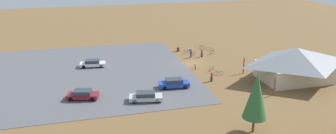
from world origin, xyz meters
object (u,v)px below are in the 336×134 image
Objects in this scene: bicycle_blue_lone_east at (219,73)px; bicycle_yellow_back_row at (211,69)px; bicycle_green_lone_west at (186,52)px; visitor_near_lot at (191,53)px; bicycle_black_near_porch at (202,47)px; car_white_back_corner at (93,63)px; car_blue_near_entry at (174,83)px; lot_sign at (190,53)px; bicycle_purple_yard_front at (195,67)px; trash_bin at (178,49)px; car_silver_aisle_side at (146,96)px; bicycle_orange_yard_center at (194,54)px; bicycle_silver_front_row at (210,49)px; pine_far_east at (256,96)px; car_maroon_end_stall at (83,95)px; bicycle_teal_yard_left at (212,52)px; visitor_by_pavilion at (202,53)px; bike_pavilion at (296,62)px; visitor_at_bikes at (212,76)px.

bicycle_blue_lone_east is 2.39m from bicycle_yellow_back_row.
visitor_near_lot is (-0.03, 2.86, 0.55)m from bicycle_green_lone_west.
bicycle_black_near_porch is 0.28× the size of car_white_back_corner.
car_blue_near_entry is 16.16m from visitor_near_lot.
lot_sign is 5.76m from bicycle_purple_yard_front.
trash_bin is 11.67m from bicycle_purple_yard_front.
car_blue_near_entry is 6.44m from car_silver_aisle_side.
bicycle_orange_yard_center reaches higher than bicycle_purple_yard_front.
bicycle_silver_front_row is at bearing -151.48° from bicycle_orange_yard_center.
visitor_near_lot is at bearing -117.79° from car_blue_near_entry.
pine_far_east is 31.37m from bicycle_orange_yard_center.
car_silver_aisle_side is at bearing 54.46° from bicycle_orange_yard_center.
visitor_near_lot is at bearing -101.71° from bicycle_purple_yard_front.
car_silver_aisle_side is (-6.65, 17.16, 0.00)m from car_white_back_corner.
car_blue_near_entry is at bearing 53.93° from bicycle_silver_front_row.
pine_far_east is 5.80× the size of bicycle_orange_yard_center.
bicycle_yellow_back_row is at bearing -163.51° from car_maroon_end_stall.
bicycle_green_lone_west is at bearing -89.41° from visitor_near_lot.
visitor_by_pavilion is at bearing 27.58° from bicycle_teal_yard_left.
bicycle_orange_yard_center is (11.57, -17.33, -2.76)m from bike_pavilion.
bicycle_teal_yard_left is at bearing -148.26° from car_maroon_end_stall.
bicycle_black_near_porch is 0.74× the size of visitor_by_pavilion.
trash_bin is 20.30m from car_blue_near_entry.
bicycle_purple_yard_front is 6.62m from visitor_at_bikes.
visitor_by_pavilion is at bearing 68.81° from bicycle_black_near_porch.
bike_pavilion is 10.16× the size of bicycle_silver_front_row.
bicycle_black_near_porch is at bearing -83.49° from bicycle_teal_yard_left.
bicycle_purple_yard_front is 1.21× the size of bicycle_silver_front_row.
car_blue_near_entry reaches higher than bicycle_blue_lone_east.
lot_sign is at bearing 96.17° from trash_bin.
visitor_by_pavilion reaches higher than trash_bin.
bicycle_black_near_porch is 24.85m from car_white_back_corner.
bicycle_green_lone_west reaches higher than bicycle_silver_front_row.
trash_bin is at bearing -10.11° from bicycle_silver_front_row.
car_blue_near_entry is at bearing -70.88° from pine_far_east.
car_white_back_corner is 14.36m from car_maroon_end_stall.
bicycle_orange_yard_center reaches higher than bicycle_silver_front_row.
bicycle_black_near_porch reaches higher than bicycle_purple_yard_front.
bicycle_orange_yard_center is at bearing -123.55° from lot_sign.
bike_pavilion is 23.33m from bicycle_black_near_porch.
lot_sign is 2.97m from visitor_by_pavilion.
visitor_by_pavilion is at bearing -103.41° from visitor_at_bikes.
bicycle_black_near_porch is at bearing -128.74° from visitor_near_lot.
trash_bin is 6.18m from lot_sign.
trash_bin is 34.87m from pine_far_east.
bicycle_black_near_porch is at bearing -126.11° from car_silver_aisle_side.
lot_sign is 6.14m from bicycle_teal_yard_left.
car_white_back_corner is at bearing -0.60° from lot_sign.
lot_sign is 28.76m from pine_far_east.
lot_sign is 18.91m from car_white_back_corner.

